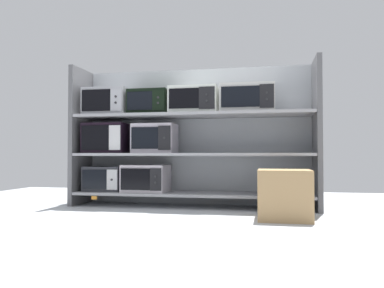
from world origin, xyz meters
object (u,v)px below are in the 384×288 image
object	(u,v)px
microwave_3	(155,139)
microwave_5	(150,103)
microwave_2	(107,138)
microwave_4	(108,102)
microwave_1	(146,178)
shipping_carton	(284,194)
microwave_7	(248,99)
microwave_0	(105,179)
microwave_6	(195,101)

from	to	relation	value
microwave_3	microwave_5	xyz separation A→B (m)	(-0.06, -0.00, 0.41)
microwave_2	microwave_4	xyz separation A→B (m)	(0.01, 0.00, 0.41)
microwave_1	microwave_2	world-z (taller)	microwave_2
shipping_carton	microwave_2	bearing A→B (deg)	161.42
microwave_5	microwave_7	size ratio (longest dim) A/B	0.77
microwave_0	microwave_3	bearing A→B (deg)	0.02
microwave_2	microwave_6	distance (m)	1.10
microwave_5	microwave_7	xyz separation A→B (m)	(1.09, 0.00, 0.01)
microwave_2	microwave_6	xyz separation A→B (m)	(1.02, 0.00, 0.41)
microwave_1	microwave_3	distance (m)	0.46
microwave_1	microwave_6	xyz separation A→B (m)	(0.55, 0.00, 0.86)
microwave_4	shipping_carton	world-z (taller)	microwave_4
microwave_1	shipping_carton	bearing A→B (deg)	-23.85
microwave_3	microwave_6	bearing A→B (deg)	-0.01
microwave_6	microwave_7	distance (m)	0.58
microwave_5	microwave_6	bearing A→B (deg)	-0.00
microwave_0	microwave_7	distance (m)	1.84
microwave_4	microwave_6	xyz separation A→B (m)	(1.01, 0.00, -0.01)
shipping_carton	microwave_0	bearing A→B (deg)	161.61
microwave_1	microwave_7	distance (m)	1.42
microwave_5	microwave_6	world-z (taller)	microwave_6
microwave_1	microwave_7	world-z (taller)	microwave_7
microwave_7	microwave_1	bearing A→B (deg)	-179.99
microwave_6	microwave_7	world-z (taller)	microwave_7
microwave_0	shipping_carton	bearing A→B (deg)	-18.39
microwave_1	microwave_6	world-z (taller)	microwave_6
microwave_0	microwave_6	size ratio (longest dim) A/B	0.84
microwave_1	microwave_4	size ratio (longest dim) A/B	0.97
microwave_0	microwave_1	size ratio (longest dim) A/B	0.91
microwave_0	microwave_3	size ratio (longest dim) A/B	0.94
microwave_2	microwave_7	xyz separation A→B (m)	(1.60, 0.00, 0.41)
microwave_2	microwave_4	size ratio (longest dim) A/B	0.98
shipping_carton	microwave_5	bearing A→B (deg)	155.57
microwave_5	microwave_7	bearing A→B (deg)	0.00
microwave_7	microwave_2	bearing A→B (deg)	-179.99
microwave_5	shipping_carton	world-z (taller)	microwave_5
microwave_4	microwave_6	bearing A→B (deg)	0.01
microwave_3	microwave_6	xyz separation A→B (m)	(0.45, -0.00, 0.41)
microwave_0	microwave_4	distance (m)	0.88
microwave_7	shipping_carton	world-z (taller)	microwave_7
microwave_6	microwave_1	bearing A→B (deg)	-179.98
microwave_0	microwave_1	xyz separation A→B (m)	(0.49, -0.00, 0.01)
microwave_2	microwave_4	distance (m)	0.42
microwave_1	shipping_carton	xyz separation A→B (m)	(1.49, -0.66, -0.09)
microwave_0	shipping_carton	distance (m)	2.08
microwave_3	microwave_5	bearing A→B (deg)	-179.95
microwave_5	microwave_3	bearing A→B (deg)	0.05
microwave_0	microwave_5	xyz separation A→B (m)	(0.53, 0.00, 0.86)
microwave_2	shipping_carton	xyz separation A→B (m)	(1.95, -0.66, -0.54)
microwave_2	shipping_carton	size ratio (longest dim) A/B	1.05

